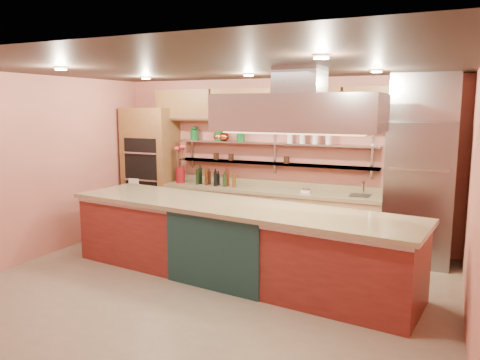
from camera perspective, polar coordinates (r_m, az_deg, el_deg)
The scene contains 21 objects.
floor at distance 6.29m, azimuth -3.48°, elevation -12.84°, with size 6.00×5.00×0.02m, color gray.
ceiling at distance 5.86m, azimuth -3.75°, elevation 13.60°, with size 6.00×5.00×0.02m, color black.
wall_back at distance 8.18m, azimuth 4.67°, elevation 2.44°, with size 6.00×0.04×2.80m, color #C36E5C.
wall_front at distance 3.93m, azimuth -21.11°, elevation -5.25°, with size 6.00×0.04×2.80m, color #C36E5C.
wall_left at distance 7.78m, azimuth -23.51°, elevation 1.39°, with size 0.04×5.00×2.80m, color #C36E5C.
wall_right at distance 5.24m, azimuth 26.77°, elevation -2.18°, with size 0.04×5.00×2.80m, color #C36E5C.
oven_stack at distance 9.07m, azimuth -10.79°, elevation 1.36°, with size 0.95×0.64×2.30m, color brown.
refrigerator at distance 7.41m, azimuth 21.00°, elevation -1.55°, with size 0.95×0.72×2.10m, color gray.
back_counter at distance 8.08m, azimuth 3.52°, elevation -4.36°, with size 3.84×0.64×0.93m, color tan.
wall_shelf_lower at distance 8.08m, azimuth 4.02°, elevation 2.02°, with size 3.60×0.26×0.03m, color #A3A5A9.
wall_shelf_upper at distance 8.05m, azimuth 4.04°, elevation 4.49°, with size 3.60×0.26×0.03m, color #A3A5A9.
upper_cabinets at distance 7.96m, azimuth 4.31°, elevation 9.12°, with size 4.60×0.36×0.55m, color brown.
range_hood at distance 5.82m, azimuth 7.28°, elevation 8.16°, with size 2.00×1.00×0.45m, color #A3A5A9.
ceiling_downlights at distance 6.03m, azimuth -2.83°, elevation 13.18°, with size 4.00×2.80×0.02m, color #FFE5A5.
island at distance 6.41m, azimuth -0.80°, elevation -7.49°, with size 4.88×1.06×1.02m, color maroon.
flower_vase at distance 8.68m, azimuth -7.26°, elevation 0.63°, with size 0.17×0.17×0.30m, color maroon.
oil_bottle_cluster at distance 8.32m, azimuth -2.86°, elevation 0.26°, with size 0.85×0.24×0.27m, color black.
kitchen_scale at distance 7.72m, azimuth 8.09°, elevation -1.21°, with size 0.15×0.11×0.08m, color silver.
bar_faucet at distance 7.61m, azimuth 14.84°, elevation -1.00°, with size 0.03×0.03×0.24m, color white.
copper_kettle at distance 8.41m, azimuth -1.92°, elevation 5.31°, with size 0.19×0.19×0.15m, color #D55C31.
green_canister at distance 8.27m, azimuth 0.08°, elevation 5.32°, with size 0.14×0.14×0.17m, color #104D1E.
Camera 1 is at (2.76, -5.15, 2.33)m, focal length 35.00 mm.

